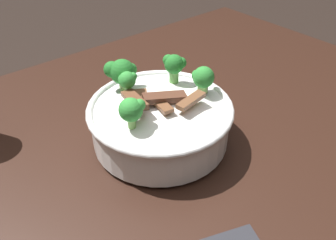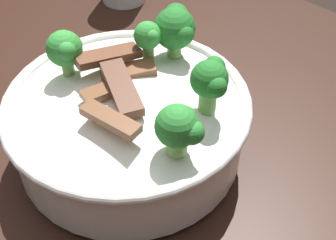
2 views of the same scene
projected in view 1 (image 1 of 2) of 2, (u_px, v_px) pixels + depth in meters
name	position (u px, v px, depth m)	size (l,w,h in m)	color
dining_table	(121.00, 219.00, 0.59)	(1.57, 0.98, 0.80)	black
rice_bowl	(160.00, 116.00, 0.60)	(0.26, 0.26, 0.14)	white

